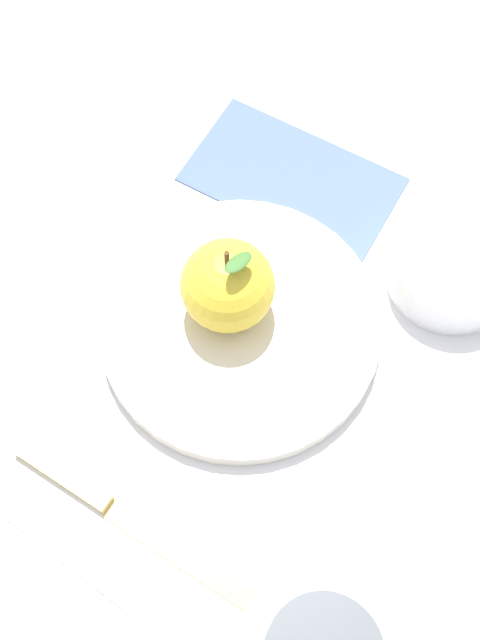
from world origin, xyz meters
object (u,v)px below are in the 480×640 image
object	(u,v)px
dinner_plate	(240,324)
apple	(228,286)
side_bowl	(455,265)
linen_napkin	(292,179)
spoon	(141,615)
knife	(109,506)

from	to	relation	value
dinner_plate	apple	distance (m)	0.05
side_bowl	linen_napkin	bearing A→B (deg)	176.54
side_bowl	spoon	size ratio (longest dim) A/B	0.65
knife	linen_napkin	xyz separation A→B (m)	(-0.04, 0.33, -0.00)
dinner_plate	spoon	distance (m)	0.23
knife	spoon	distance (m)	0.08
knife	linen_napkin	distance (m)	0.33
dinner_plate	linen_napkin	bearing A→B (deg)	106.33
dinner_plate	apple	size ratio (longest dim) A/B	2.60
dinner_plate	side_bowl	world-z (taller)	side_bowl
side_bowl	linen_napkin	size ratio (longest dim) A/B	0.59
side_bowl	spoon	xyz separation A→B (m)	(-0.05, -0.36, -0.02)
apple	dinner_plate	bearing A→B (deg)	-18.98
knife	spoon	xyz separation A→B (m)	(0.07, -0.05, 0.00)
dinner_plate	side_bowl	size ratio (longest dim) A/B	2.11
spoon	linen_napkin	xyz separation A→B (m)	(-0.11, 0.37, -0.00)
spoon	knife	bearing A→B (deg)	143.97
spoon	side_bowl	bearing A→B (deg)	81.50
apple	spoon	distance (m)	0.25
spoon	dinner_plate	bearing A→B (deg)	106.46
side_bowl	spoon	distance (m)	0.37
side_bowl	apple	bearing A→B (deg)	-135.19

